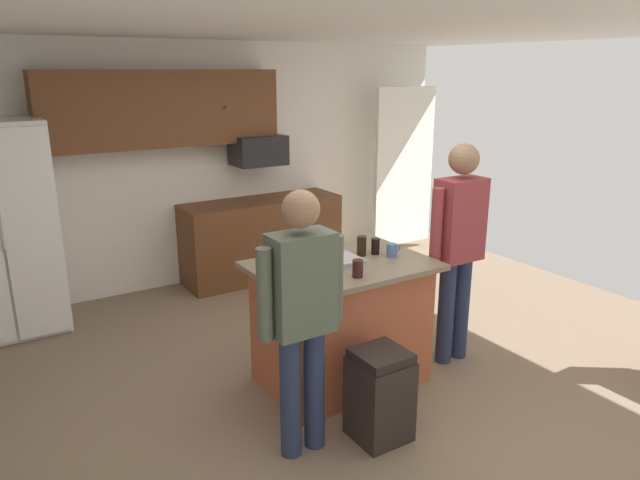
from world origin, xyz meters
TOP-DOWN VIEW (x-y plane):
  - floor at (0.00, 0.00)m, footprint 7.04×7.04m
  - ceiling at (0.00, 0.00)m, footprint 7.04×7.04m
  - back_wall at (0.00, 2.80)m, footprint 6.40×0.10m
  - french_door_window_panel at (2.60, 2.40)m, footprint 0.90×0.06m
  - cabinet_run_upper at (-0.40, 2.60)m, footprint 2.40×0.38m
  - cabinet_run_lower at (0.60, 2.48)m, footprint 1.80×0.63m
  - microwave_over_range at (0.60, 2.50)m, footprint 0.56×0.40m
  - kitchen_island at (0.04, 0.03)m, footprint 1.29×0.90m
  - person_elder_center at (-0.65, -0.55)m, footprint 0.57×0.22m
  - person_guest_left at (1.00, -0.17)m, footprint 0.57×0.23m
  - mug_blue_stoneware at (0.44, -0.04)m, footprint 0.12×0.08m
  - glass_pilsner at (0.26, 0.11)m, footprint 0.07×0.07m
  - glass_dark_ale at (0.38, 0.08)m, footprint 0.06×0.06m
  - tumbler_amber at (-0.04, -0.26)m, footprint 0.07×0.07m
  - glass_stout_tall at (-0.30, 0.28)m, footprint 0.07×0.07m
  - serving_tray at (-0.06, 0.05)m, footprint 0.44×0.30m
  - trash_bin at (-0.16, -0.70)m, footprint 0.34×0.34m

SIDE VIEW (x-z plane):
  - floor at x=0.00m, z-range 0.00..0.00m
  - trash_bin at x=-0.16m, z-range 0.00..0.61m
  - cabinet_run_lower at x=0.60m, z-range 0.00..0.90m
  - kitchen_island at x=0.04m, z-range 0.01..0.95m
  - person_elder_center at x=-0.65m, z-range 0.13..1.79m
  - serving_tray at x=-0.06m, z-range 0.95..0.99m
  - mug_blue_stoneware at x=0.44m, z-range 0.95..1.05m
  - tumbler_amber at x=-0.04m, z-range 0.95..1.07m
  - glass_dark_ale at x=0.38m, z-range 0.95..1.07m
  - glass_stout_tall at x=-0.30m, z-range 0.95..1.08m
  - glass_pilsner at x=0.26m, z-range 0.95..1.10m
  - person_guest_left at x=1.00m, z-range 0.15..1.92m
  - french_door_window_panel at x=2.60m, z-range 0.10..2.10m
  - back_wall at x=0.00m, z-range 0.00..2.60m
  - microwave_over_range at x=0.60m, z-range 1.29..1.61m
  - cabinet_run_upper at x=-0.40m, z-range 1.55..2.30m
  - ceiling at x=0.00m, z-range 2.60..2.60m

